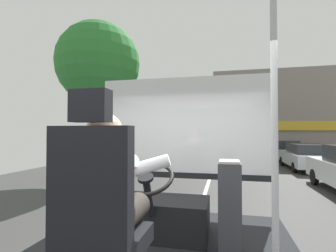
# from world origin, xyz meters

# --- Properties ---
(ground) EXTENTS (18.00, 44.00, 0.06)m
(ground) POSITION_xyz_m (0.00, 8.80, -0.02)
(ground) COLOR #383838
(driver_seat) EXTENTS (0.48, 0.48, 1.38)m
(driver_seat) POSITION_xyz_m (-0.12, -0.63, 1.36)
(driver_seat) COLOR black
(driver_seat) RESTS_ON bus_floor
(bus_driver) EXTENTS (0.74, 0.52, 0.74)m
(bus_driver) POSITION_xyz_m (-0.12, -0.51, 1.55)
(bus_driver) COLOR #332D28
(bus_driver) RESTS_ON driver_seat
(steering_console) EXTENTS (1.10, 0.99, 0.84)m
(steering_console) POSITION_xyz_m (-0.12, 0.69, 0.98)
(steering_console) COLOR black
(steering_console) RESTS_ON bus_floor
(handrail_pole) EXTENTS (0.04, 0.04, 2.24)m
(handrail_pole) POSITION_xyz_m (0.92, -0.24, 1.88)
(handrail_pole) COLOR #B7B7BC
(handrail_pole) RESTS_ON bus_floor
(fare_box) EXTENTS (0.20, 0.28, 0.88)m
(fare_box) POSITION_xyz_m (0.64, 0.41, 1.19)
(fare_box) COLOR #333338
(fare_box) RESTS_ON bus_floor
(windshield_panel) EXTENTS (2.50, 0.08, 1.48)m
(windshield_panel) POSITION_xyz_m (0.00, 1.62, 1.80)
(windshield_panel) COLOR silver
(street_tree) EXTENTS (3.36, 3.36, 6.35)m
(street_tree) POSITION_xyz_m (-4.40, 7.13, 4.64)
(street_tree) COLOR #4C3828
(street_tree) RESTS_ON ground
(shop_building) EXTENTS (11.74, 4.78, 6.11)m
(shop_building) POSITION_xyz_m (5.71, 17.83, 3.06)
(shop_building) COLOR gray
(shop_building) RESTS_ON ground
(parked_car_silver) EXTENTS (1.94, 4.05, 1.29)m
(parked_car_silver) POSITION_xyz_m (4.63, 11.69, 0.66)
(parked_car_silver) COLOR silver
(parked_car_silver) RESTS_ON ground
(parked_car_black) EXTENTS (1.97, 4.36, 1.30)m
(parked_car_black) POSITION_xyz_m (4.44, 16.38, 0.67)
(parked_car_black) COLOR black
(parked_car_black) RESTS_ON ground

